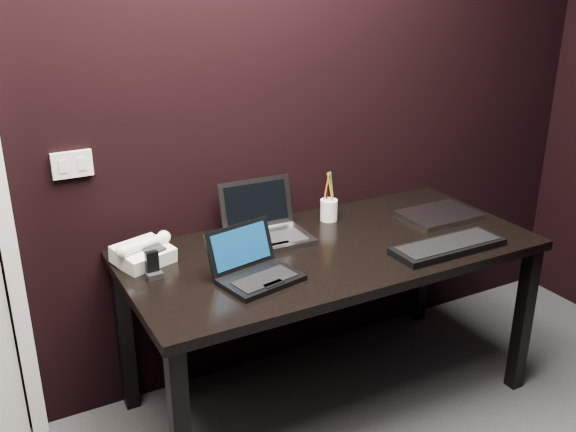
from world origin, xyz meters
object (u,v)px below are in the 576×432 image
silver_laptop (266,229)px  pen_cup (329,209)px  ext_keyboard (448,246)px  closed_laptop (439,215)px  desk (331,263)px  mobile_phone (153,268)px  desk_phone (143,253)px  netbook (255,270)px

silver_laptop → pen_cup: (0.34, 0.05, 0.01)m
ext_keyboard → closed_laptop: ext_keyboard is taller
desk → closed_laptop: size_ratio=5.00×
ext_keyboard → pen_cup: 0.57m
desk → closed_laptop: bearing=3.8°
desk → pen_cup: size_ratio=7.46×
ext_keyboard → closed_laptop: size_ratio=1.44×
ext_keyboard → pen_cup: size_ratio=2.15×
mobile_phone → pen_cup: 0.89m
silver_laptop → ext_keyboard: 0.75m
silver_laptop → mobile_phone: 0.54m
desk → desk_phone: (-0.73, 0.21, 0.12)m
closed_laptop → pen_cup: 0.51m
silver_laptop → closed_laptop: silver_laptop is taller
desk_phone → netbook: bearing=-45.2°
closed_laptop → netbook: bearing=-171.2°
mobile_phone → ext_keyboard: bearing=-16.4°
netbook → desk_phone: (-0.32, 0.33, 0.01)m
netbook → closed_laptop: (1.01, 0.16, -0.03)m
desk → ext_keyboard: size_ratio=3.47×
ext_keyboard → desk: bearing=147.4°
closed_laptop → ext_keyboard: bearing=-125.1°
silver_laptop → pen_cup: size_ratio=1.50×
ext_keyboard → pen_cup: pen_cup is taller
pen_cup → netbook: bearing=-146.0°
desk_phone → mobile_phone: (-0.00, -0.13, -0.01)m
desk_phone → pen_cup: 0.87m
desk → silver_laptop: silver_laptop is taller
ext_keyboard → mobile_phone: bearing=163.6°
desk → desk_phone: desk_phone is taller
netbook → ext_keyboard: netbook is taller
netbook → closed_laptop: netbook is taller
closed_laptop → desk_phone: size_ratio=1.37×
ext_keyboard → pen_cup: bearing=116.7°
netbook → pen_cup: (0.55, 0.37, 0.02)m
netbook → silver_laptop: (0.20, 0.31, 0.01)m
ext_keyboard → netbook: bearing=170.2°
desk → closed_laptop: closed_laptop is taller
closed_laptop → desk: bearing=-176.2°
netbook → mobile_phone: size_ratio=3.26×
ext_keyboard → desk_phone: bearing=157.6°
silver_laptop → closed_laptop: 0.82m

